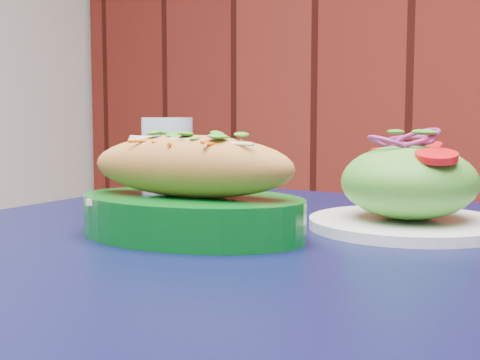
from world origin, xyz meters
The scene contains 4 objects.
cafe_table centered at (-0.29, 1.21, 0.66)m, with size 0.86×0.86×0.75m.
banh_mi_basket centered at (-0.34, 1.16, 0.80)m, with size 0.28×0.21×0.12m.
salad_plate centered at (-0.16, 1.34, 0.80)m, with size 0.23×0.23×0.11m.
water_glass centered at (-0.56, 1.38, 0.81)m, with size 0.08×0.08×0.13m, color silver.
Camera 1 is at (0.12, 0.61, 0.89)m, focal length 50.00 mm.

